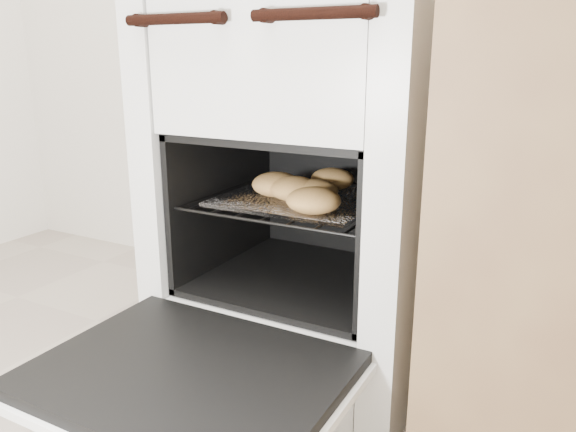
% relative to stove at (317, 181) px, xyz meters
% --- Properties ---
extents(stove, '(0.57, 0.64, 0.88)m').
position_rel_stove_xyz_m(stove, '(0.00, 0.00, 0.00)').
color(stove, silver).
rests_on(stove, ground).
extents(oven_door, '(0.52, 0.40, 0.04)m').
position_rel_stove_xyz_m(oven_door, '(0.00, -0.48, -0.24)').
color(oven_door, black).
rests_on(oven_door, stove).
extents(oven_rack, '(0.42, 0.40, 0.01)m').
position_rel_stove_xyz_m(oven_rack, '(-0.00, -0.06, -0.03)').
color(oven_rack, black).
rests_on(oven_rack, stove).
extents(foil_sheet, '(0.33, 0.29, 0.01)m').
position_rel_stove_xyz_m(foil_sheet, '(0.00, -0.08, -0.02)').
color(foil_sheet, white).
rests_on(foil_sheet, oven_rack).
extents(baked_rolls, '(0.25, 0.31, 0.05)m').
position_rel_stove_xyz_m(baked_rolls, '(0.02, -0.10, 0.00)').
color(baked_rolls, tan).
rests_on(baked_rolls, foil_sheet).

